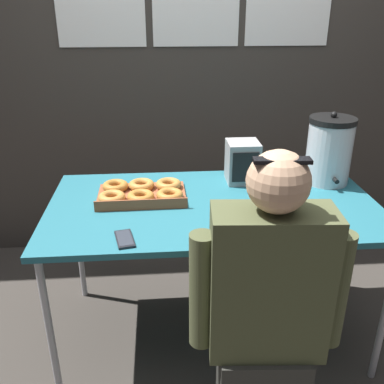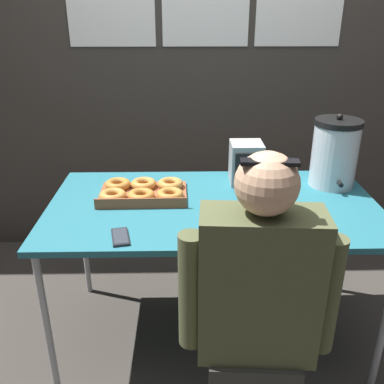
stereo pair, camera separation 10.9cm
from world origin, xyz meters
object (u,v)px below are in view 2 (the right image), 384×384
cell_phone (120,237)px  space_heater (246,163)px  donut_box (143,191)px  person_seated (256,325)px  coffee_urn (335,153)px

cell_phone → space_heater: space_heater is taller
space_heater → donut_box: bearing=-162.1°
donut_box → cell_phone: (-0.06, -0.41, -0.02)m
cell_phone → space_heater: (0.58, 0.58, 0.10)m
donut_box → person_seated: person_seated is taller
space_heater → cell_phone: bearing=-135.2°
coffee_urn → space_heater: (-0.44, 0.04, -0.07)m
cell_phone → space_heater: 0.83m
space_heater → person_seated: (-0.07, -0.90, -0.29)m
space_heater → person_seated: bearing=-94.6°
coffee_urn → space_heater: coffee_urn is taller
coffee_urn → person_seated: (-0.51, -0.85, -0.35)m
person_seated → cell_phone: bearing=-28.0°
donut_box → space_heater: space_heater is taller
coffee_urn → cell_phone: coffee_urn is taller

